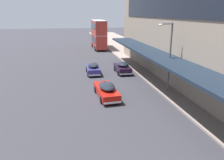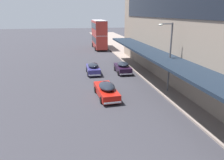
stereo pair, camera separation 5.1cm
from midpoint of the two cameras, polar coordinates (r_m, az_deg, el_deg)
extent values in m
cube|color=#AC322C|center=(51.16, -3.35, 10.20)|extent=(2.51, 9.24, 2.92)
cube|color=black|center=(51.12, -3.36, 10.59)|extent=(2.55, 8.50, 1.28)
cube|color=silver|center=(51.00, -3.38, 11.88)|extent=(2.41, 9.24, 0.12)
cube|color=#AC322C|center=(50.88, -3.41, 13.58)|extent=(2.51, 9.24, 2.92)
cube|color=black|center=(50.86, -3.42, 13.97)|extent=(2.55, 8.50, 1.28)
cube|color=silver|center=(50.81, -3.44, 15.28)|extent=(2.41, 9.24, 0.12)
cube|color=black|center=(55.43, -4.10, 15.11)|extent=(1.22, 0.07, 0.36)
cylinder|color=black|center=(54.27, -5.07, 9.17)|extent=(0.26, 1.00, 1.00)
cylinder|color=black|center=(54.57, -2.49, 9.26)|extent=(0.26, 1.00, 1.00)
cylinder|color=black|center=(48.38, -4.31, 8.21)|extent=(0.26, 1.00, 1.00)
cylinder|color=black|center=(48.72, -1.43, 8.32)|extent=(0.26, 1.00, 1.00)
cube|color=navy|center=(29.83, -4.91, 2.77)|extent=(1.68, 4.07, 0.78)
ellipsoid|color=#1E232D|center=(29.48, -4.90, 3.88)|extent=(1.45, 2.25, 0.56)
cube|color=silver|center=(31.88, -5.27, 3.26)|extent=(1.53, 0.15, 0.14)
cube|color=silver|center=(27.90, -4.47, 1.25)|extent=(1.53, 0.15, 0.14)
sphere|color=silver|center=(31.75, -6.07, 3.71)|extent=(0.18, 0.18, 0.18)
sphere|color=silver|center=(31.83, -4.48, 3.79)|extent=(0.18, 0.18, 0.18)
cylinder|color=black|center=(31.05, -6.60, 2.74)|extent=(0.15, 0.64, 0.64)
cylinder|color=black|center=(31.19, -3.65, 2.89)|extent=(0.15, 0.64, 0.64)
cylinder|color=black|center=(28.63, -6.24, 1.52)|extent=(0.15, 0.64, 0.64)
cylinder|color=black|center=(28.78, -3.05, 1.68)|extent=(0.15, 0.64, 0.64)
cube|color=black|center=(30.28, 2.83, 3.04)|extent=(1.79, 4.11, 0.79)
ellipsoid|color=#1E232D|center=(29.93, 2.94, 4.17)|extent=(1.55, 2.27, 0.58)
cube|color=silver|center=(32.32, 1.99, 3.51)|extent=(1.63, 0.15, 0.14)
cube|color=silver|center=(28.38, 3.77, 1.54)|extent=(1.63, 0.15, 0.14)
sphere|color=silver|center=(32.12, 1.18, 3.98)|extent=(0.18, 0.18, 0.18)
sphere|color=silver|center=(32.32, 2.83, 4.04)|extent=(0.18, 0.18, 0.18)
cylinder|color=black|center=(31.37, 0.77, 3.01)|extent=(0.15, 0.64, 0.64)
cylinder|color=black|center=(31.74, 3.82, 3.14)|extent=(0.15, 0.64, 0.64)
cylinder|color=black|center=(28.98, 1.73, 1.80)|extent=(0.15, 0.64, 0.64)
cylinder|color=black|center=(29.37, 5.01, 1.96)|extent=(0.15, 0.64, 0.64)
cube|color=#B7180F|center=(21.53, -1.44, -2.99)|extent=(1.93, 4.85, 0.71)
ellipsoid|color=#1E232D|center=(21.10, -1.31, -1.59)|extent=(1.61, 2.70, 0.61)
cube|color=silver|center=(23.84, -2.77, -1.51)|extent=(1.59, 0.21, 0.14)
cube|color=silver|center=(19.41, 0.21, -5.96)|extent=(1.59, 0.21, 0.14)
sphere|color=silver|center=(23.65, -3.86, -1.03)|extent=(0.18, 0.18, 0.18)
sphere|color=silver|center=(23.82, -1.69, -0.86)|extent=(0.18, 0.18, 0.18)
cylinder|color=black|center=(22.82, -4.33, -2.53)|extent=(0.18, 0.65, 0.64)
cylinder|color=black|center=(23.15, -0.26, -2.19)|extent=(0.18, 0.65, 0.64)
cylinder|color=black|center=(20.11, -2.80, -5.29)|extent=(0.18, 0.65, 0.64)
cylinder|color=black|center=(20.49, 1.80, -4.84)|extent=(0.18, 0.65, 0.64)
cylinder|color=#4C4C51|center=(22.76, 14.94, 5.50)|extent=(0.16, 0.16, 6.93)
cylinder|color=#4C4C51|center=(22.10, 14.18, 14.04)|extent=(1.20, 0.10, 0.10)
ellipsoid|color=silver|center=(21.85, 12.70, 13.90)|extent=(0.44, 0.28, 0.20)
camera|label=1|loc=(0.03, -89.93, 0.02)|focal=35.00mm
camera|label=2|loc=(0.03, 90.07, -0.02)|focal=35.00mm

